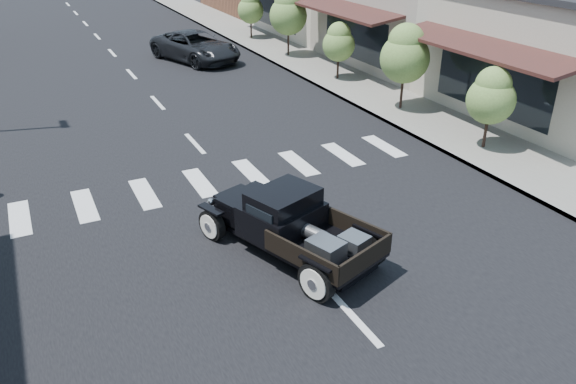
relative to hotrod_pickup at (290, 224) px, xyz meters
name	(u,v)px	position (x,y,z in m)	size (l,w,h in m)	color
ground	(285,243)	(0.09, 0.46, -0.79)	(120.00, 120.00, 0.00)	black
road	(141,85)	(0.09, 15.46, -0.78)	(14.00, 80.00, 0.02)	black
road_markings	(171,118)	(0.09, 10.46, -0.79)	(12.00, 60.00, 0.06)	silver
sidewalk_right	(307,63)	(8.59, 15.46, -0.71)	(3.00, 80.00, 0.15)	gray
storefront_mid	(439,16)	(15.09, 13.46, 1.46)	(10.00, 9.00, 4.50)	gray
small_tree_a	(489,109)	(8.39, 2.75, 0.63)	(1.52, 1.52, 2.54)	olive
small_tree_b	(404,68)	(8.39, 7.27, 0.92)	(1.87, 1.87, 3.11)	olive
small_tree_c	(338,52)	(8.39, 12.10, 0.58)	(1.45, 1.45, 2.42)	olive
small_tree_d	(288,24)	(8.39, 17.27, 0.99)	(1.95, 1.95, 3.25)	olive
small_tree_e	(251,16)	(8.39, 22.38, 0.64)	(1.54, 1.54, 2.56)	olive
hotrod_pickup	(290,224)	(0.00, 0.00, 0.00)	(2.12, 4.54, 1.57)	black
second_car	(195,47)	(3.72, 18.66, -0.04)	(2.48, 5.37, 1.49)	black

